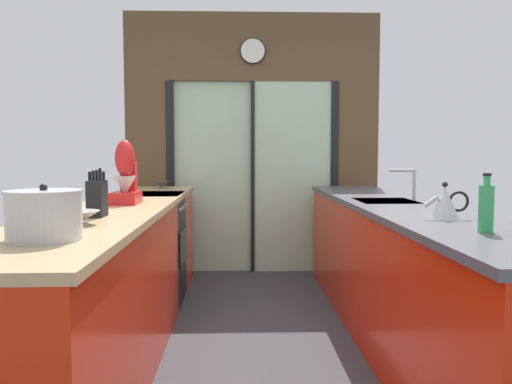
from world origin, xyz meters
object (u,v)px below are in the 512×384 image
(mixing_bowl_near, at_px, (79,217))
(stand_mixer, at_px, (126,179))
(knife_block, at_px, (97,198))
(soap_bottle, at_px, (486,207))
(oven_range, at_px, (148,249))
(mixing_bowl_far, at_px, (161,184))
(stock_pot, at_px, (44,215))
(kettle, at_px, (445,203))

(mixing_bowl_near, distance_m, stand_mixer, 1.02)
(knife_block, xyz_separation_m, soap_bottle, (1.78, -0.61, 0.01))
(oven_range, xyz_separation_m, mixing_bowl_near, (0.02, -1.88, 0.50))
(mixing_bowl_near, height_order, knife_block, knife_block)
(oven_range, height_order, mixing_bowl_far, mixing_bowl_far)
(stand_mixer, bearing_deg, mixing_bowl_near, -90.00)
(knife_block, bearing_deg, mixing_bowl_near, -90.01)
(knife_block, distance_m, stock_pot, 0.74)
(stock_pot, distance_m, kettle, 1.87)
(stand_mixer, bearing_deg, knife_block, -90.00)
(mixing_bowl_far, xyz_separation_m, stock_pot, (0.00, -2.98, 0.06))
(soap_bottle, bearing_deg, oven_range, 129.68)
(stand_mixer, height_order, soap_bottle, stand_mixer)
(stock_pot, relative_size, kettle, 1.22)
(oven_range, bearing_deg, mixing_bowl_far, 88.45)
(mixing_bowl_far, height_order, stock_pot, stock_pot)
(knife_block, distance_m, stand_mixer, 0.69)
(mixing_bowl_far, bearing_deg, knife_block, -90.00)
(mixing_bowl_far, relative_size, knife_block, 0.59)
(stock_pot, bearing_deg, mixing_bowl_far, 90.00)
(mixing_bowl_far, xyz_separation_m, soap_bottle, (1.78, -2.85, 0.07))
(mixing_bowl_far, relative_size, kettle, 0.64)
(mixing_bowl_near, xyz_separation_m, knife_block, (0.00, 0.32, 0.06))
(oven_range, height_order, stand_mixer, stand_mixer)
(stock_pot, bearing_deg, stand_mixer, 90.00)
(oven_range, xyz_separation_m, stand_mixer, (0.02, -0.87, 0.63))
(stock_pot, relative_size, soap_bottle, 1.14)
(soap_bottle, bearing_deg, stock_pot, -175.77)
(mixing_bowl_far, distance_m, knife_block, 2.25)
(mixing_bowl_far, distance_m, stock_pot, 2.98)
(knife_block, distance_m, kettle, 1.79)
(stand_mixer, distance_m, soap_bottle, 2.20)
(mixing_bowl_far, height_order, knife_block, knife_block)
(oven_range, distance_m, mixing_bowl_far, 0.85)
(mixing_bowl_near, bearing_deg, knife_block, 89.99)
(knife_block, bearing_deg, oven_range, 90.68)
(kettle, height_order, soap_bottle, soap_bottle)
(mixing_bowl_near, height_order, kettle, kettle)
(oven_range, xyz_separation_m, stock_pot, (0.02, -2.30, 0.56))
(stock_pot, xyz_separation_m, soap_bottle, (1.78, 0.13, 0.01))
(mixing_bowl_far, height_order, soap_bottle, soap_bottle)
(mixing_bowl_near, height_order, mixing_bowl_far, mixing_bowl_far)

